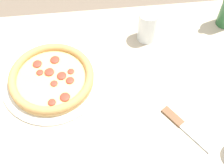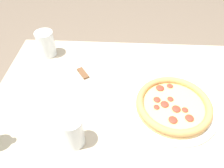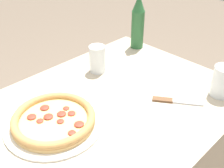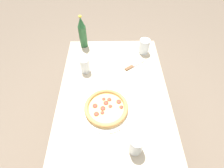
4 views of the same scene
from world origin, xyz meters
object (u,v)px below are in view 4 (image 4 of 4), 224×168
Objects in this scene: knife at (134,65)px; spoon at (89,163)px; glass_iced_tea at (136,145)px; beer_bottle at (82,33)px; pizza_salami at (106,108)px; glass_red_wine at (144,47)px; glass_lemonade at (85,66)px.

spoon is at bearing -22.89° from knife.
glass_iced_tea is 0.97m from beer_bottle.
pizza_salami is 2.38× the size of spoon.
pizza_salami is at bearing 16.85° from beer_bottle.
glass_lemonade is at bearing -65.44° from glass_red_wine.
glass_iced_tea is at bearing 32.08° from pizza_salami.
spoon is at bearing -24.32° from glass_red_wine.
spoon is (0.72, -0.30, 0.00)m from knife.
pizza_salami is 0.64m from glass_red_wine.
beer_bottle is (-0.31, -0.04, 0.08)m from glass_lemonade.
glass_lemonade is at bearing -151.96° from glass_iced_tea.
glass_red_wine is (-0.21, 0.47, -0.00)m from glass_lemonade.
glass_red_wine is 0.97m from spoon.
glass_red_wine is 0.43× the size of beer_bottle.
glass_iced_tea is 0.95× the size of spoon.
glass_iced_tea is 0.47× the size of beer_bottle.
knife is (-0.05, 0.37, -0.05)m from glass_lemonade.
beer_bottle is (-0.90, -0.35, 0.07)m from glass_iced_tea.
glass_red_wine is (-0.55, 0.31, 0.03)m from pizza_salami.
glass_iced_tea is at bearing 21.48° from beer_bottle.
pizza_salami is at bearing -28.98° from glass_red_wine.
pizza_salami is 1.97× the size of knife.
beer_bottle is at bearing -163.15° from pizza_salami.
glass_lemonade is 0.32m from beer_bottle.
knife is 1.20× the size of spoon.
beer_bottle reaches higher than glass_red_wine.
beer_bottle reaches higher than glass_lemonade.
glass_red_wine is (-0.81, 0.15, -0.01)m from glass_iced_tea.
glass_lemonade reaches higher than knife.
beer_bottle reaches higher than spoon.
beer_bottle is (-0.65, -0.20, 0.11)m from pizza_salami.
glass_red_wine is at bearing 169.47° from glass_iced_tea.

